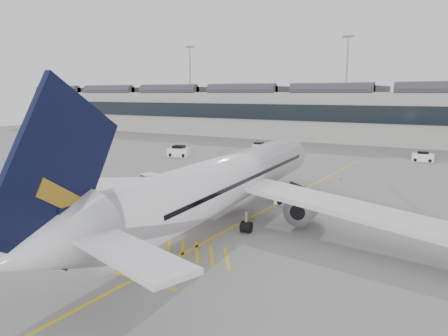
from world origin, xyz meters
The scene contains 18 objects.
ground centered at (0.00, 0.00, 0.00)m, with size 220.00×220.00×0.00m, color gray.
terminal centered at (0.00, 71.93, 6.14)m, with size 200.00×20.45×12.40m.
light_masts centered at (-1.67, 86.00, 14.49)m, with size 113.00×0.60×25.45m.
apron_markings centered at (10.00, 10.00, 0.01)m, with size 0.25×60.00×0.01m, color gold.
airliner_main centered at (8.61, 0.23, 3.46)m, with size 40.44×44.34×11.79m.
belt_loader centered at (11.60, 8.89, 0.63)m, with size 5.44×2.67×2.15m.
baggage_cart_a centered at (-0.74, 4.31, 1.06)m, with size 1.98×1.68×1.98m.
baggage_cart_b centered at (-2.60, 3.59, 0.85)m, with size 1.54×1.29×1.59m.
baggage_cart_c centered at (1.78, 10.23, 1.00)m, with size 2.09×1.87×1.86m.
baggage_cart_d centered at (-4.51, 6.00, 1.04)m, with size 2.19×1.96×1.95m.
ramp_agent_a centered at (3.37, 5.15, 1.00)m, with size 0.73×0.48×2.00m, color orange.
ramp_agent_b centered at (3.48, 4.12, 0.82)m, with size 0.80×0.62×1.65m, color #F0520C.
pushback_tug centered at (-0.25, 5.31, 0.62)m, with size 2.69×1.89×1.39m.
safety_cone_nose centered at (12.06, 23.06, 0.24)m, with size 0.35×0.35×0.49m, color #F24C0A.
safety_cone_engine centered at (12.83, 6.92, 0.24)m, with size 0.34×0.34×0.47m, color #F24C0A.
service_van_left centered at (-17.95, 29.50, 0.85)m, with size 3.99×2.55×1.90m.
service_van_mid centered at (-9.45, 43.49, 0.74)m, with size 2.02×3.41×1.66m.
service_van_right centered at (19.01, 44.96, 0.74)m, with size 3.33×1.84×1.66m.
Camera 1 is at (26.84, -30.70, 10.79)m, focal length 35.00 mm.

